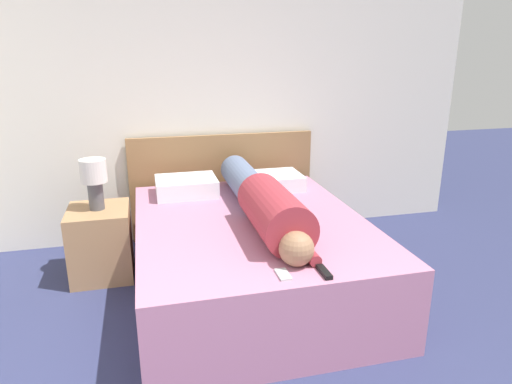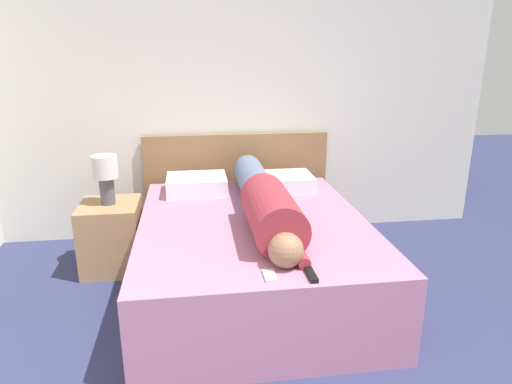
{
  "view_description": "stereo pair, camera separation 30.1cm",
  "coord_description": "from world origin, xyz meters",
  "px_view_note": "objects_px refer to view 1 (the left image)",
  "views": [
    {
      "loc": [
        -0.51,
        -0.61,
        1.7
      ],
      "look_at": [
        0.19,
        2.19,
        0.8
      ],
      "focal_mm": 32.0,
      "sensor_mm": 36.0,
      "label": 1
    },
    {
      "loc": [
        -0.22,
        -0.66,
        1.7
      ],
      "look_at": [
        0.19,
        2.19,
        0.8
      ],
      "focal_mm": 32.0,
      "sensor_mm": 36.0,
      "label": 2
    }
  ],
  "objects_px": {
    "person_lying": "(263,201)",
    "cell_phone": "(283,274)",
    "table_lamp": "(94,178)",
    "tv_remote": "(324,272)",
    "bed": "(251,255)",
    "pillow_near_headboard": "(186,186)",
    "pillow_second": "(274,181)",
    "nightstand": "(101,242)"
  },
  "relations": [
    {
      "from": "person_lying",
      "to": "tv_remote",
      "type": "bearing_deg",
      "value": -82.73
    },
    {
      "from": "person_lying",
      "to": "cell_phone",
      "type": "distance_m",
      "value": 0.85
    },
    {
      "from": "nightstand",
      "to": "pillow_near_headboard",
      "type": "distance_m",
      "value": 0.8
    },
    {
      "from": "person_lying",
      "to": "pillow_second",
      "type": "bearing_deg",
      "value": 67.98
    },
    {
      "from": "cell_phone",
      "to": "pillow_second",
      "type": "bearing_deg",
      "value": 75.64
    },
    {
      "from": "person_lying",
      "to": "cell_phone",
      "type": "relative_size",
      "value": 13.96
    },
    {
      "from": "person_lying",
      "to": "tv_remote",
      "type": "xyz_separation_m",
      "value": [
        0.11,
        -0.87,
        -0.13
      ]
    },
    {
      "from": "bed",
      "to": "pillow_second",
      "type": "xyz_separation_m",
      "value": [
        0.37,
        0.7,
        0.34
      ]
    },
    {
      "from": "bed",
      "to": "person_lying",
      "type": "bearing_deg",
      "value": -16.14
    },
    {
      "from": "pillow_second",
      "to": "cell_phone",
      "type": "height_order",
      "value": "pillow_second"
    },
    {
      "from": "table_lamp",
      "to": "pillow_near_headboard",
      "type": "xyz_separation_m",
      "value": [
        0.69,
        0.19,
        -0.17
      ]
    },
    {
      "from": "bed",
      "to": "person_lying",
      "type": "relative_size",
      "value": 1.11
    },
    {
      "from": "table_lamp",
      "to": "tv_remote",
      "type": "distance_m",
      "value": 1.91
    },
    {
      "from": "person_lying",
      "to": "pillow_second",
      "type": "distance_m",
      "value": 0.78
    },
    {
      "from": "nightstand",
      "to": "cell_phone",
      "type": "xyz_separation_m",
      "value": [
        1.05,
        -1.37,
        0.28
      ]
    },
    {
      "from": "nightstand",
      "to": "person_lying",
      "type": "relative_size",
      "value": 0.3
    },
    {
      "from": "nightstand",
      "to": "cell_phone",
      "type": "height_order",
      "value": "cell_phone"
    },
    {
      "from": "nightstand",
      "to": "table_lamp",
      "type": "xyz_separation_m",
      "value": [
        0.0,
        -0.0,
        0.52
      ]
    },
    {
      "from": "cell_phone",
      "to": "person_lying",
      "type": "bearing_deg",
      "value": 82.68
    },
    {
      "from": "person_lying",
      "to": "tv_remote",
      "type": "relative_size",
      "value": 12.1
    },
    {
      "from": "pillow_near_headboard",
      "to": "bed",
      "type": "bearing_deg",
      "value": -61.26
    },
    {
      "from": "bed",
      "to": "cell_phone",
      "type": "distance_m",
      "value": 0.9
    },
    {
      "from": "pillow_near_headboard",
      "to": "cell_phone",
      "type": "relative_size",
      "value": 3.78
    },
    {
      "from": "nightstand",
      "to": "pillow_second",
      "type": "relative_size",
      "value": 1.17
    },
    {
      "from": "bed",
      "to": "pillow_second",
      "type": "distance_m",
      "value": 0.86
    },
    {
      "from": "bed",
      "to": "table_lamp",
      "type": "distance_m",
      "value": 1.3
    },
    {
      "from": "pillow_second",
      "to": "cell_phone",
      "type": "bearing_deg",
      "value": -104.36
    },
    {
      "from": "nightstand",
      "to": "person_lying",
      "type": "bearing_deg",
      "value": -24.76
    },
    {
      "from": "table_lamp",
      "to": "tv_remote",
      "type": "bearing_deg",
      "value": -47.99
    },
    {
      "from": "bed",
      "to": "pillow_near_headboard",
      "type": "bearing_deg",
      "value": 118.74
    },
    {
      "from": "table_lamp",
      "to": "cell_phone",
      "type": "xyz_separation_m",
      "value": [
        1.05,
        -1.37,
        -0.23
      ]
    },
    {
      "from": "bed",
      "to": "pillow_near_headboard",
      "type": "relative_size",
      "value": 4.09
    },
    {
      "from": "cell_phone",
      "to": "table_lamp",
      "type": "bearing_deg",
      "value": 127.43
    },
    {
      "from": "table_lamp",
      "to": "pillow_second",
      "type": "height_order",
      "value": "table_lamp"
    },
    {
      "from": "pillow_second",
      "to": "tv_remote",
      "type": "relative_size",
      "value": 3.11
    },
    {
      "from": "bed",
      "to": "person_lying",
      "type": "height_order",
      "value": "person_lying"
    },
    {
      "from": "pillow_near_headboard",
      "to": "tv_remote",
      "type": "height_order",
      "value": "pillow_near_headboard"
    },
    {
      "from": "pillow_near_headboard",
      "to": "tv_remote",
      "type": "distance_m",
      "value": 1.69
    },
    {
      "from": "table_lamp",
      "to": "pillow_second",
      "type": "relative_size",
      "value": 0.83
    },
    {
      "from": "person_lying",
      "to": "bed",
      "type": "bearing_deg",
      "value": 163.86
    },
    {
      "from": "bed",
      "to": "table_lamp",
      "type": "relative_size",
      "value": 5.21
    },
    {
      "from": "pillow_near_headboard",
      "to": "tv_remote",
      "type": "bearing_deg",
      "value": -70.22
    }
  ]
}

